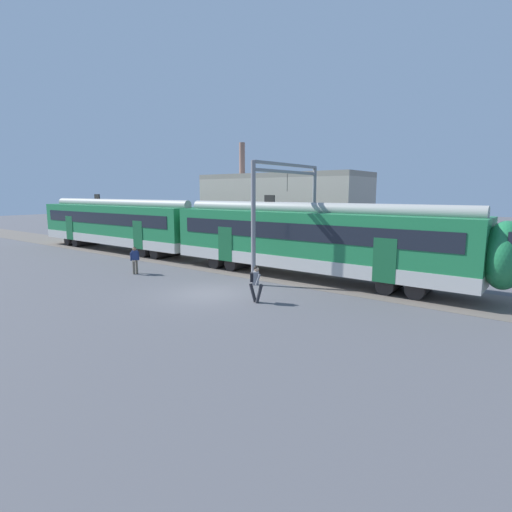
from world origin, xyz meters
name	(u,v)px	position (x,y,z in m)	size (l,w,h in m)	color
ground_plane	(209,294)	(0.00, 0.00, 0.00)	(160.00, 160.00, 0.00)	#515156
track_bed	(178,259)	(-8.95, 6.01, 0.01)	(80.00, 4.40, 0.01)	#605951
commuter_train	(201,231)	(-6.47, 6.00, 2.25)	(38.05, 3.07, 4.73)	#B7B7B2
pedestrian_navy	(135,258)	(-6.86, 0.75, 0.99)	(0.55, 0.67, 1.67)	#6B6051
pedestrian_grey	(255,281)	(2.78, 0.13, 0.99)	(0.70, 0.51, 1.67)	#28282D
catenary_gantry	(287,202)	(0.60, 6.01, 4.31)	(0.24, 6.64, 6.53)	gray
background_building	(282,213)	(-5.28, 14.27, 3.21)	(14.14, 5.00, 9.20)	#B2A899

